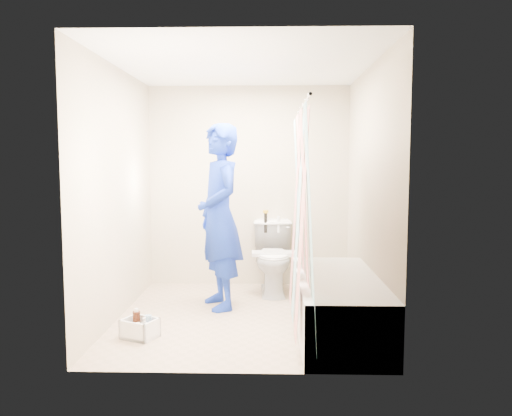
{
  "coord_description": "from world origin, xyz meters",
  "views": [
    {
      "loc": [
        0.25,
        -4.72,
        1.51
      ],
      "look_at": [
        0.11,
        0.42,
        1.02
      ],
      "focal_mm": 35.0,
      "sensor_mm": 36.0,
      "label": 1
    }
  ],
  "objects_px": {
    "bathtub": "(337,303)",
    "cleaning_caddy": "(141,329)",
    "toilet": "(274,257)",
    "plumber": "(219,216)"
  },
  "relations": [
    {
      "from": "bathtub",
      "to": "toilet",
      "type": "height_order",
      "value": "toilet"
    },
    {
      "from": "bathtub",
      "to": "toilet",
      "type": "relative_size",
      "value": 2.15
    },
    {
      "from": "bathtub",
      "to": "plumber",
      "type": "bearing_deg",
      "value": 145.92
    },
    {
      "from": "bathtub",
      "to": "cleaning_caddy",
      "type": "relative_size",
      "value": 5.11
    },
    {
      "from": "bathtub",
      "to": "plumber",
      "type": "relative_size",
      "value": 0.93
    },
    {
      "from": "bathtub",
      "to": "cleaning_caddy",
      "type": "xyz_separation_m",
      "value": [
        -1.7,
        -0.19,
        -0.19
      ]
    },
    {
      "from": "plumber",
      "to": "bathtub",
      "type": "bearing_deg",
      "value": 32.58
    },
    {
      "from": "toilet",
      "to": "cleaning_caddy",
      "type": "relative_size",
      "value": 2.38
    },
    {
      "from": "toilet",
      "to": "cleaning_caddy",
      "type": "xyz_separation_m",
      "value": [
        -1.15,
        -1.52,
        -0.33
      ]
    },
    {
      "from": "plumber",
      "to": "toilet",
      "type": "bearing_deg",
      "value": 112.84
    }
  ]
}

